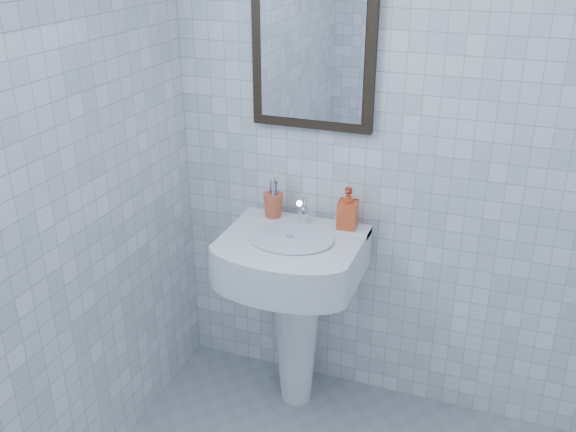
% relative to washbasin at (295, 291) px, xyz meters
% --- Properties ---
extents(wall_back, '(2.20, 0.02, 2.50)m').
position_rel_washbasin_xyz_m(wall_back, '(0.50, 0.21, 0.67)').
color(wall_back, white).
rests_on(wall_back, ground).
extents(washbasin, '(0.56, 0.41, 0.86)m').
position_rel_washbasin_xyz_m(washbasin, '(0.00, 0.00, 0.00)').
color(washbasin, white).
rests_on(washbasin, ground).
extents(faucet, '(0.05, 0.11, 0.12)m').
position_rel_washbasin_xyz_m(faucet, '(-0.00, 0.10, 0.32)').
color(faucet, silver).
rests_on(faucet, washbasin).
extents(toothbrush_cup, '(0.10, 0.10, 0.10)m').
position_rel_washbasin_xyz_m(toothbrush_cup, '(-0.14, 0.12, 0.33)').
color(toothbrush_cup, '#E15734').
rests_on(toothbrush_cup, washbasin).
extents(soap_dispenser, '(0.08, 0.08, 0.17)m').
position_rel_washbasin_xyz_m(soap_dispenser, '(0.18, 0.12, 0.36)').
color(soap_dispenser, red).
rests_on(soap_dispenser, washbasin).
extents(wall_mirror, '(0.50, 0.04, 0.62)m').
position_rel_washbasin_xyz_m(wall_mirror, '(0.00, 0.19, 0.97)').
color(wall_mirror, black).
rests_on(wall_mirror, wall_back).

